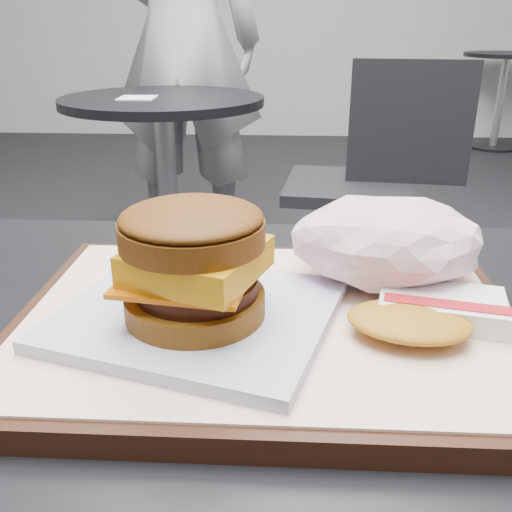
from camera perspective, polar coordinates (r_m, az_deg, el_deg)
The scene contains 9 objects.
serving_tray at distance 0.44m, azimuth 1.07°, elevation -6.83°, with size 0.38×0.28×0.02m.
breakfast_sandwich at distance 0.40m, azimuth -6.10°, elevation -1.94°, with size 0.23×0.22×0.09m.
hash_brown at distance 0.43m, azimuth 16.77°, elevation -5.46°, with size 0.13×0.10×0.02m.
crumpled_wrapper at distance 0.49m, azimuth 13.01°, elevation 1.37°, with size 0.16×0.12×0.07m, color white, non-canonical shape.
neighbor_table at distance 2.09m, azimuth -9.01°, elevation 10.03°, with size 0.70×0.70×0.75m.
napkin at distance 2.01m, azimuth -11.78°, elevation 15.23°, with size 0.12×0.12×0.00m, color white.
neighbor_chair at distance 2.00m, azimuth 11.23°, elevation 8.12°, with size 0.62×0.47×0.88m.
patron at distance 2.58m, azimuth -7.39°, elevation 20.78°, with size 0.67×0.44×1.84m, color silver.
bg_table_far at distance 5.16m, azimuth 23.53°, elevation 16.05°, with size 0.66×0.66×0.75m.
Camera 1 is at (0.08, -0.34, 1.00)m, focal length 40.00 mm.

